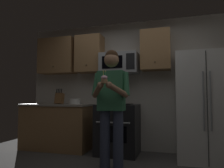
{
  "coord_description": "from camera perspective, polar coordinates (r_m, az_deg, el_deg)",
  "views": [
    {
      "loc": [
        0.86,
        -2.52,
        1.05
      ],
      "look_at": [
        -0.01,
        0.47,
        1.25
      ],
      "focal_mm": 33.89,
      "sensor_mm": 36.0,
      "label": 1
    }
  ],
  "objects": [
    {
      "name": "oven_range",
      "position": [
        4.05,
        1.6,
        -12.04
      ],
      "size": [
        0.76,
        0.7,
        0.93
      ],
      "color": "black",
      "rests_on": "ground"
    },
    {
      "name": "refrigerator",
      "position": [
        3.87,
        23.57,
        -5.59
      ],
      "size": [
        0.9,
        0.75,
        1.8
      ],
      "color": "white",
      "rests_on": "ground"
    },
    {
      "name": "knife_block",
      "position": [
        4.45,
        -14.0,
        -3.78
      ],
      "size": [
        0.16,
        0.15,
        0.32
      ],
      "color": "brown",
      "rests_on": "counter_left"
    },
    {
      "name": "cupcake",
      "position": [
        2.8,
        -2.09,
        1.29
      ],
      "size": [
        0.09,
        0.09,
        0.17
      ],
      "color": "#A87F56"
    },
    {
      "name": "counter_left",
      "position": [
        4.57,
        -14.62,
        -10.97
      ],
      "size": [
        1.44,
        0.66,
        0.92
      ],
      "color": "#9E7247",
      "rests_on": "ground"
    },
    {
      "name": "person",
      "position": [
        3.1,
        -0.2,
        -4.69
      ],
      "size": [
        0.6,
        0.48,
        1.76
      ],
      "color": "#383F59",
      "rests_on": "ground"
    },
    {
      "name": "cabinet_row_upper",
      "position": [
        4.44,
        -5.14,
        8.03
      ],
      "size": [
        2.78,
        0.36,
        0.76
      ],
      "color": "#9E7247"
    },
    {
      "name": "wall_back",
      "position": [
        4.36,
        4.79,
        -0.39
      ],
      "size": [
        4.4,
        0.1,
        2.6
      ],
      "primitive_type": "cube",
      "color": "beige",
      "rests_on": "ground"
    },
    {
      "name": "bowl_large_white",
      "position": [
        4.31,
        -10.05,
        -4.59
      ],
      "size": [
        0.24,
        0.24,
        0.11
      ],
      "color": "white",
      "rests_on": "counter_left"
    },
    {
      "name": "microwave",
      "position": [
        4.18,
        1.99,
        5.55
      ],
      "size": [
        0.74,
        0.41,
        0.4
      ],
      "color": "#9EA0A5"
    }
  ]
}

